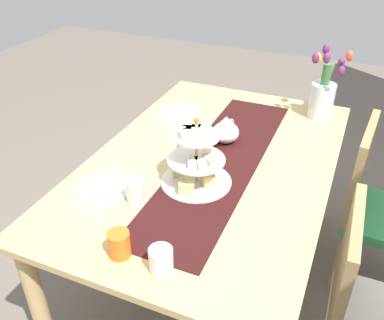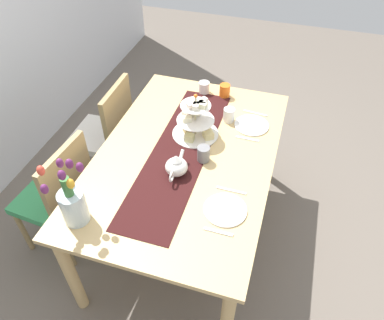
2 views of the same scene
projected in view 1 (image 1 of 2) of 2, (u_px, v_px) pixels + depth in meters
The scene contains 18 objects.
ground_plane at pixel (209, 276), 2.35m from camera, with size 8.00×8.00×0.00m, color #6B6056.
dining_table at pixel (212, 177), 1.99m from camera, with size 1.64×1.06×0.77m.
chair_left at pixel (377, 205), 2.09m from camera, with size 0.45×0.45×0.91m.
chair_right at pixel (368, 311), 1.56m from camera, with size 0.43×0.43×0.91m.
table_runner at pixel (221, 161), 1.92m from camera, with size 1.34×0.33×0.00m, color black.
tiered_cake_stand at pixel (195, 163), 1.72m from camera, with size 0.30×0.30×0.30m.
teapot at pixel (226, 131), 2.04m from camera, with size 0.24×0.13×0.14m.
tulip_vase at pixel (323, 94), 2.23m from camera, with size 0.19×0.19×0.39m.
cream_jug at pixel (161, 260), 1.35m from camera, with size 0.08×0.08×0.09m, color white.
dinner_plate_left at pixel (179, 114), 2.32m from camera, with size 0.23×0.23×0.01m, color white.
fork_left at pixel (190, 104), 2.43m from camera, with size 0.02×0.15×0.01m, color silver.
knife_left at pixel (168, 126), 2.21m from camera, with size 0.01×0.17×0.01m, color silver.
dinner_plate_right at pixel (104, 189), 1.74m from camera, with size 0.23×0.23×0.01m, color white.
fork_right at pixel (122, 171), 1.85m from camera, with size 0.02×0.15×0.01m, color silver.
knife_right at pixel (83, 210), 1.62m from camera, with size 0.01×0.17×0.01m, color silver.
mug_grey at pixel (191, 143), 1.96m from camera, with size 0.08×0.08×0.10m, color slate.
mug_white_text at pixel (135, 191), 1.65m from camera, with size 0.08×0.08×0.10m, color white.
mug_orange at pixel (119, 244), 1.40m from camera, with size 0.08×0.08×0.10m, color orange.
Camera 1 is at (1.54, 0.55, 1.81)m, focal length 39.33 mm.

